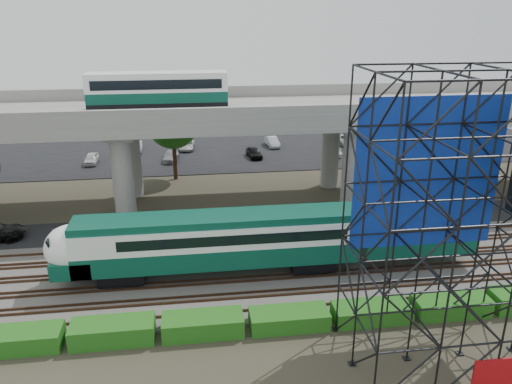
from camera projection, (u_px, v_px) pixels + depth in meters
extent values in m
plane|color=#474233|center=(261.00, 289.00, 33.11)|extent=(140.00, 140.00, 0.00)
cube|color=slate|center=(257.00, 273.00, 34.93)|extent=(90.00, 12.00, 0.20)
cube|color=black|center=(244.00, 225.00, 42.86)|extent=(90.00, 5.00, 0.08)
cube|color=black|center=(224.00, 152.00, 64.73)|extent=(90.00, 18.00, 0.08)
cube|color=slate|center=(214.00, 118.00, 85.21)|extent=(140.00, 40.00, 0.03)
cube|color=#472D1E|center=(268.00, 308.00, 30.48)|extent=(90.00, 0.08, 0.16)
cube|color=#472D1E|center=(264.00, 296.00, 31.82)|extent=(90.00, 0.08, 0.16)
cube|color=#472D1E|center=(263.00, 291.00, 32.34)|extent=(90.00, 0.08, 0.16)
cube|color=#472D1E|center=(260.00, 280.00, 33.68)|extent=(90.00, 0.08, 0.16)
cube|color=#472D1E|center=(259.00, 276.00, 34.20)|extent=(90.00, 0.08, 0.16)
cube|color=#472D1E|center=(256.00, 266.00, 35.54)|extent=(90.00, 0.08, 0.16)
cube|color=#472D1E|center=(255.00, 262.00, 36.06)|extent=(90.00, 0.08, 0.16)
cube|color=#472D1E|center=(252.00, 253.00, 37.40)|extent=(90.00, 0.08, 0.16)
cube|color=#472D1E|center=(251.00, 250.00, 37.92)|extent=(90.00, 0.08, 0.16)
cube|color=#472D1E|center=(249.00, 242.00, 39.26)|extent=(90.00, 0.08, 0.16)
cube|color=black|center=(123.00, 273.00, 33.54)|extent=(3.00, 2.20, 0.90)
cube|color=black|center=(311.00, 261.00, 35.17)|extent=(3.00, 2.20, 0.90)
cube|color=#094534|center=(219.00, 252.00, 33.96)|extent=(19.00, 3.00, 1.40)
cube|color=white|center=(218.00, 232.00, 33.46)|extent=(19.00, 3.00, 1.50)
cube|color=#094534|center=(218.00, 219.00, 33.12)|extent=(19.00, 2.60, 0.50)
cube|color=black|center=(233.00, 231.00, 33.57)|extent=(15.00, 3.06, 0.70)
ellipsoid|color=white|center=(73.00, 248.00, 32.46)|extent=(3.60, 3.00, 3.20)
cube|color=#094534|center=(75.00, 262.00, 32.82)|extent=(2.60, 3.00, 1.10)
cube|color=black|center=(54.00, 242.00, 32.15)|extent=(0.48, 2.00, 1.09)
cube|color=#094534|center=(415.00, 227.00, 35.37)|extent=(8.00, 3.00, 3.40)
cube|color=#9E9B93|center=(236.00, 114.00, 45.04)|extent=(80.00, 12.00, 1.20)
cube|color=#9E9B93|center=(243.00, 114.00, 39.29)|extent=(80.00, 0.50, 1.10)
cube|color=#9E9B93|center=(231.00, 91.00, 49.99)|extent=(80.00, 0.50, 1.10)
cylinder|color=#9E9B93|center=(123.00, 179.00, 42.11)|extent=(1.80, 1.80, 8.00)
cylinder|color=#9E9B93|center=(132.00, 156.00, 48.62)|extent=(1.80, 1.80, 8.00)
cube|color=#9E9B93|center=(124.00, 127.00, 44.09)|extent=(2.40, 9.00, 0.60)
cylinder|color=#9E9B93|center=(352.00, 170.00, 44.62)|extent=(1.80, 1.80, 8.00)
cylinder|color=#9E9B93|center=(331.00, 149.00, 51.13)|extent=(1.80, 1.80, 8.00)
cube|color=#9E9B93|center=(343.00, 121.00, 46.60)|extent=(2.40, 9.00, 0.60)
cylinder|color=#9E9B93|center=(494.00, 143.00, 53.39)|extent=(1.80, 1.80, 8.00)
cube|color=black|center=(159.00, 105.00, 43.85)|extent=(12.00, 2.50, 0.70)
cube|color=#094534|center=(158.00, 96.00, 43.58)|extent=(12.00, 2.50, 0.90)
cube|color=white|center=(158.00, 83.00, 43.20)|extent=(12.00, 2.50, 1.30)
cube|color=black|center=(157.00, 83.00, 43.18)|extent=(11.00, 2.56, 0.80)
cube|color=white|center=(157.00, 74.00, 42.92)|extent=(12.00, 2.40, 0.30)
cube|color=#0E2E9F|center=(428.00, 174.00, 26.32)|extent=(8.10, 0.08, 8.25)
cube|color=#A80C10|center=(496.00, 373.00, 23.59)|extent=(2.40, 0.08, 1.60)
cube|color=black|center=(433.00, 356.00, 26.67)|extent=(9.36, 6.36, 0.08)
cube|color=#145513|center=(19.00, 340.00, 27.16)|extent=(4.60, 1.80, 1.10)
cube|color=#145513|center=(113.00, 332.00, 27.77)|extent=(4.60, 1.80, 1.20)
cube|color=#145513|center=(203.00, 325.00, 28.41)|extent=(4.60, 1.80, 1.15)
cube|color=#145513|center=(289.00, 319.00, 29.06)|extent=(4.60, 1.80, 1.03)
cube|color=#145513|center=(371.00, 312.00, 29.69)|extent=(4.60, 1.80, 1.01)
cube|color=#145513|center=(451.00, 305.00, 30.30)|extent=(4.60, 1.80, 1.12)
cylinder|color=#382314|center=(393.00, 184.00, 45.67)|extent=(0.44, 0.44, 4.80)
ellipsoid|color=#145513|center=(396.00, 151.00, 44.57)|extent=(4.94, 4.94, 4.18)
cylinder|color=#382314|center=(175.00, 158.00, 53.86)|extent=(0.44, 0.44, 4.80)
ellipsoid|color=#145513|center=(173.00, 129.00, 52.76)|extent=(4.94, 4.94, 4.18)
imported|color=silver|center=(91.00, 159.00, 59.69)|extent=(1.45, 3.60, 1.22)
imported|color=#9EA0A6|center=(137.00, 146.00, 64.96)|extent=(1.50, 3.77, 1.22)
imported|color=gray|center=(171.00, 156.00, 60.88)|extent=(2.04, 4.25, 1.19)
imported|color=beige|center=(187.00, 145.00, 65.79)|extent=(2.19, 4.17, 1.12)
imported|color=black|center=(254.00, 152.00, 62.16)|extent=(1.96, 3.86, 1.26)
imported|color=#B0B3B8|center=(272.00, 142.00, 67.20)|extent=(1.68, 3.94, 1.26)
imported|color=#BCBCBC|center=(334.00, 150.00, 63.45)|extent=(2.51, 4.59, 1.26)
imported|color=#A7ABAF|center=(343.00, 139.00, 68.44)|extent=(2.91, 4.85, 1.26)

